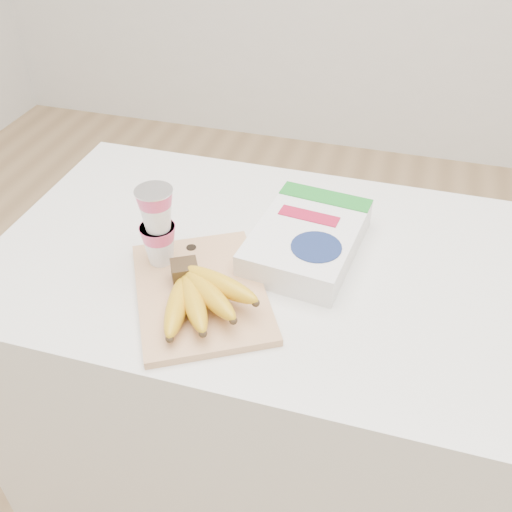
{
  "coord_description": "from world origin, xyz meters",
  "views": [
    {
      "loc": [
        0.26,
        -0.86,
        1.5
      ],
      "look_at": [
        0.03,
        -0.05,
        0.82
      ],
      "focal_mm": 40.0,
      "sensor_mm": 36.0,
      "label": 1
    }
  ],
  "objects_px": {
    "table": "(252,378)",
    "cutting_board": "(201,292)",
    "yogurt_stack": "(157,224)",
    "cereal_box": "(307,239)",
    "bananas": "(199,294)"
  },
  "relations": [
    {
      "from": "cutting_board",
      "to": "yogurt_stack",
      "type": "relative_size",
      "value": 1.93
    },
    {
      "from": "bananas",
      "to": "table",
      "type": "bearing_deg",
      "value": 78.33
    },
    {
      "from": "cutting_board",
      "to": "cereal_box",
      "type": "xyz_separation_m",
      "value": [
        0.16,
        0.18,
        0.02
      ]
    },
    {
      "from": "bananas",
      "to": "yogurt_stack",
      "type": "bearing_deg",
      "value": 139.66
    },
    {
      "from": "cutting_board",
      "to": "cereal_box",
      "type": "relative_size",
      "value": 1.03
    },
    {
      "from": "bananas",
      "to": "yogurt_stack",
      "type": "xyz_separation_m",
      "value": [
        -0.11,
        0.1,
        0.06
      ]
    },
    {
      "from": "bananas",
      "to": "cereal_box",
      "type": "height_order",
      "value": "bananas"
    },
    {
      "from": "table",
      "to": "cutting_board",
      "type": "bearing_deg",
      "value": -110.25
    },
    {
      "from": "table",
      "to": "cereal_box",
      "type": "distance_m",
      "value": 0.44
    },
    {
      "from": "yogurt_stack",
      "to": "cutting_board",
      "type": "bearing_deg",
      "value": -28.57
    },
    {
      "from": "yogurt_stack",
      "to": "table",
      "type": "bearing_deg",
      "value": 30.32
    },
    {
      "from": "yogurt_stack",
      "to": "cereal_box",
      "type": "xyz_separation_m",
      "value": [
        0.26,
        0.13,
        -0.07
      ]
    },
    {
      "from": "table",
      "to": "yogurt_stack",
      "type": "bearing_deg",
      "value": -149.68
    },
    {
      "from": "table",
      "to": "yogurt_stack",
      "type": "height_order",
      "value": "yogurt_stack"
    },
    {
      "from": "cutting_board",
      "to": "yogurt_stack",
      "type": "bearing_deg",
      "value": 122.39
    }
  ]
}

